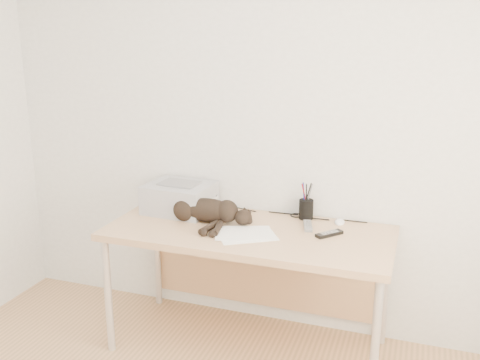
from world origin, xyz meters
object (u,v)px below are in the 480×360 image
at_px(printer, 180,197).
at_px(mug, 210,203).
at_px(desk, 253,246).
at_px(cat, 204,211).
at_px(pen_cup, 306,209).
at_px(mouse, 340,220).

relative_size(printer, mug, 3.97).
distance_m(desk, cat, 0.35).
distance_m(cat, pen_cup, 0.60).
height_order(desk, pen_cup, pen_cup).
height_order(desk, mug, mug).
relative_size(printer, pen_cup, 1.86).
height_order(pen_cup, mouse, pen_cup).
bearing_deg(mouse, mug, 178.52).
bearing_deg(mug, printer, -155.57).
bearing_deg(pen_cup, printer, -171.12).
xyz_separation_m(printer, mouse, (0.97, 0.11, -0.07)).
relative_size(mug, mouse, 1.02).
height_order(printer, pen_cup, pen_cup).
xyz_separation_m(desk, pen_cup, (0.26, 0.20, 0.19)).
relative_size(cat, mug, 6.41).
distance_m(mug, pen_cup, 0.60).
xyz_separation_m(printer, mug, (0.17, 0.08, -0.04)).
bearing_deg(pen_cup, mouse, -2.83).
bearing_deg(desk, printer, 170.56).
bearing_deg(desk, mouse, 22.58).
bearing_deg(mouse, cat, -166.34).
relative_size(printer, mouse, 4.05).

